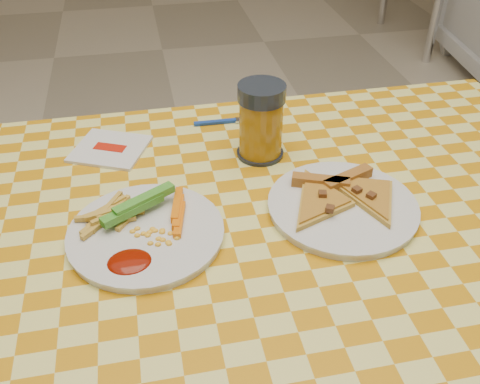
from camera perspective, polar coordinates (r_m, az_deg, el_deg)
name	(u,v)px	position (r m, az deg, el deg)	size (l,w,h in m)	color
table	(260,261)	(0.91, 2.15, -7.38)	(1.28, 0.88, 0.76)	silver
plate_left	(146,235)	(0.86, -9.98, -4.49)	(0.24, 0.24, 0.01)	silver
plate_right	(342,208)	(0.91, 10.86, -1.64)	(0.25, 0.25, 0.01)	silver
fries_veggies	(139,220)	(0.86, -10.72, -3.00)	(0.20, 0.18, 0.04)	gold
pizza_slices	(342,195)	(0.91, 10.83, -0.36)	(0.27, 0.22, 0.02)	gold
drink_glass	(261,122)	(1.00, 2.25, 7.49)	(0.09, 0.09, 0.15)	black
napkin	(110,149)	(1.08, -13.68, 4.50)	(0.17, 0.17, 0.01)	silver
fork	(225,121)	(1.14, -1.63, 7.55)	(0.13, 0.02, 0.01)	#163898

